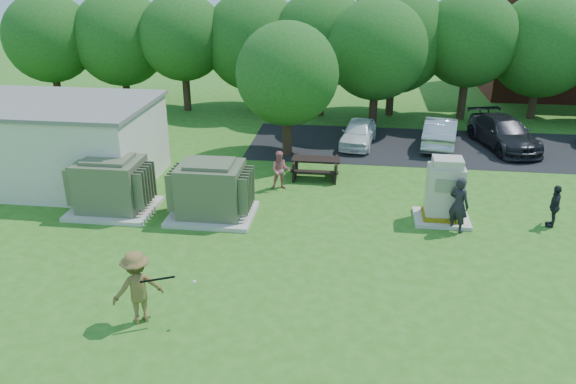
# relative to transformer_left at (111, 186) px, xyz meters

# --- Properties ---
(ground) EXTENTS (120.00, 120.00, 0.00)m
(ground) POSITION_rel_transformer_left_xyz_m (6.50, -4.50, -0.97)
(ground) COLOR #2D6619
(ground) RESTS_ON ground
(service_building) EXTENTS (10.00, 5.00, 3.20)m
(service_building) POSITION_rel_transformer_left_xyz_m (-4.50, 2.50, 0.63)
(service_building) COLOR beige
(service_building) RESTS_ON ground
(service_building_roof) EXTENTS (10.20, 5.20, 0.15)m
(service_building_roof) POSITION_rel_transformer_left_xyz_m (-4.50, 2.50, 2.31)
(service_building_roof) COLOR slate
(service_building_roof) RESTS_ON service_building
(parking_strip) EXTENTS (20.00, 6.00, 0.01)m
(parking_strip) POSITION_rel_transformer_left_xyz_m (13.50, 9.00, -0.96)
(parking_strip) COLOR #232326
(parking_strip) RESTS_ON ground
(transformer_left) EXTENTS (3.00, 2.40, 2.07)m
(transformer_left) POSITION_rel_transformer_left_xyz_m (0.00, 0.00, 0.00)
(transformer_left) COLOR beige
(transformer_left) RESTS_ON ground
(transformer_right) EXTENTS (3.00, 2.40, 2.07)m
(transformer_right) POSITION_rel_transformer_left_xyz_m (3.70, 0.00, 0.00)
(transformer_right) COLOR beige
(transformer_right) RESTS_ON ground
(generator_cabinet) EXTENTS (1.91, 1.56, 2.33)m
(generator_cabinet) POSITION_rel_transformer_left_xyz_m (11.82, 0.70, 0.05)
(generator_cabinet) COLOR beige
(generator_cabinet) RESTS_ON ground
(picnic_table) EXTENTS (1.98, 1.48, 0.85)m
(picnic_table) POSITION_rel_transformer_left_xyz_m (7.05, 4.24, -0.44)
(picnic_table) COLOR black
(picnic_table) RESTS_ON ground
(batter) EXTENTS (1.48, 1.31, 1.98)m
(batter) POSITION_rel_transformer_left_xyz_m (3.44, -6.32, 0.02)
(batter) COLOR brown
(batter) RESTS_ON ground
(person_by_generator) EXTENTS (0.84, 0.81, 1.94)m
(person_by_generator) POSITION_rel_transformer_left_xyz_m (12.20, -0.09, -0.00)
(person_by_generator) COLOR black
(person_by_generator) RESTS_ON ground
(person_at_picnic) EXTENTS (0.83, 0.69, 1.57)m
(person_at_picnic) POSITION_rel_transformer_left_xyz_m (5.77, 2.84, -0.18)
(person_at_picnic) COLOR #C86A6E
(person_at_picnic) RESTS_ON ground
(person_walking_right) EXTENTS (0.60, 0.96, 1.52)m
(person_walking_right) POSITION_rel_transformer_left_xyz_m (15.54, 0.71, -0.21)
(person_walking_right) COLOR #232328
(person_walking_right) RESTS_ON ground
(car_white) EXTENTS (1.97, 3.84, 1.25)m
(car_white) POSITION_rel_transformer_left_xyz_m (8.77, 8.86, -0.34)
(car_white) COLOR white
(car_white) RESTS_ON ground
(car_silver_a) EXTENTS (2.22, 4.52, 1.43)m
(car_silver_a) POSITION_rel_transformer_left_xyz_m (12.73, 9.25, -0.26)
(car_silver_a) COLOR #A7A6AB
(car_silver_a) RESTS_ON ground
(car_dark) EXTENTS (3.23, 5.33, 1.44)m
(car_dark) POSITION_rel_transformer_left_xyz_m (15.74, 9.41, -0.25)
(car_dark) COLOR black
(car_dark) RESTS_ON ground
(batting_equipment) EXTENTS (1.47, 0.41, 0.16)m
(batting_equipment) POSITION_rel_transformer_left_xyz_m (4.07, -6.36, 0.32)
(batting_equipment) COLOR black
(batting_equipment) RESTS_ON ground
(tree_row) EXTENTS (41.30, 13.30, 7.30)m
(tree_row) POSITION_rel_transformer_left_xyz_m (8.25, 14.00, 3.18)
(tree_row) COLOR #47301E
(tree_row) RESTS_ON ground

